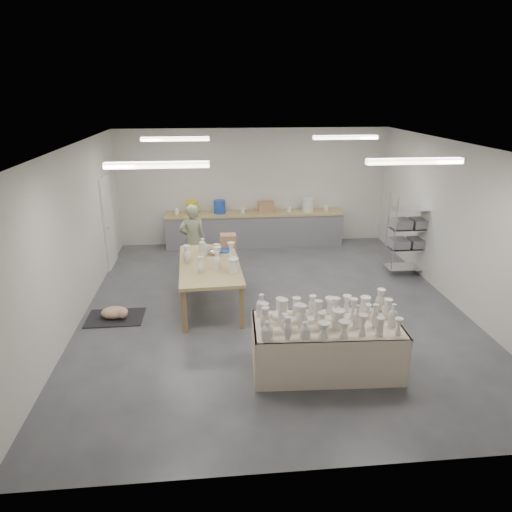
{
  "coord_description": "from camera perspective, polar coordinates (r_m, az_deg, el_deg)",
  "views": [
    {
      "loc": [
        -1.07,
        -7.78,
        3.89
      ],
      "look_at": [
        -0.32,
        -0.03,
        1.05
      ],
      "focal_mm": 32.0,
      "sensor_mm": 36.0,
      "label": 1
    }
  ],
  "objects": [
    {
      "name": "cat",
      "position": [
        8.65,
        -17.14,
        -6.75
      ],
      "size": [
        0.56,
        0.46,
        0.21
      ],
      "rotation": [
        0.0,
        0.0,
        -0.32
      ],
      "color": "white",
      "rests_on": "rug"
    },
    {
      "name": "room",
      "position": [
        8.13,
        1.42,
        7.0
      ],
      "size": [
        8.0,
        8.02,
        3.0
      ],
      "color": "#424449",
      "rests_on": "ground"
    },
    {
      "name": "work_table",
      "position": [
        8.67,
        -5.45,
        -0.63
      ],
      "size": [
        1.21,
        2.27,
        1.2
      ],
      "rotation": [
        0.0,
        0.0,
        0.05
      ],
      "color": "tan",
      "rests_on": "ground"
    },
    {
      "name": "wire_shelf",
      "position": [
        10.55,
        18.61,
        2.6
      ],
      "size": [
        0.88,
        0.48,
        1.8
      ],
      "color": "silver",
      "rests_on": "ground"
    },
    {
      "name": "rug",
      "position": [
        8.71,
        -17.19,
        -7.37
      ],
      "size": [
        1.0,
        0.7,
        0.02
      ],
      "primitive_type": "cube",
      "color": "black",
      "rests_on": "ground"
    },
    {
      "name": "back_counter",
      "position": [
        12.0,
        -0.24,
        3.55
      ],
      "size": [
        4.6,
        0.6,
        1.24
      ],
      "color": "tan",
      "rests_on": "ground"
    },
    {
      "name": "red_stool",
      "position": [
        10.49,
        -7.74,
        -0.05
      ],
      "size": [
        0.4,
        0.4,
        0.36
      ],
      "rotation": [
        0.0,
        0.0,
        0.07
      ],
      "color": "red",
      "rests_on": "ground"
    },
    {
      "name": "drying_table",
      "position": [
        6.81,
        8.67,
        -10.78
      ],
      "size": [
        2.17,
        1.11,
        1.12
      ],
      "rotation": [
        0.0,
        0.0,
        -0.05
      ],
      "color": "olive",
      "rests_on": "ground"
    },
    {
      "name": "potter",
      "position": [
        10.08,
        -7.91,
        1.99
      ],
      "size": [
        0.64,
        0.47,
        1.6
      ],
      "primitive_type": "imported",
      "rotation": [
        0.0,
        0.0,
        3.3
      ],
      "color": "gray",
      "rests_on": "ground"
    }
  ]
}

